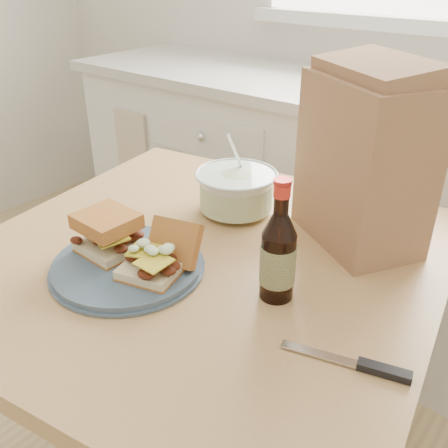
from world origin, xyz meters
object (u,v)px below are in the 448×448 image
Objects in this scene: coleslaw_bowl at (236,193)px; beer_bottle at (278,255)px; paper_bag at (364,164)px; dining_table at (203,296)px; plate at (128,266)px.

beer_bottle reaches higher than coleslaw_bowl.
coleslaw_bowl is 0.31m from paper_bag.
dining_table is 0.45m from paper_bag.
dining_table is at bearing 146.93° from beer_bottle.
dining_table is at bearing -72.95° from coleslaw_bowl.
plate reaches higher than dining_table.
beer_bottle is (0.27, -0.22, 0.04)m from coleslaw_bowl.
paper_bag is (0.28, 0.06, 0.12)m from coleslaw_bowl.
paper_bag reaches higher than plate.
beer_bottle is (0.28, 0.11, 0.08)m from plate.
coleslaw_bowl reaches higher than plate.
coleslaw_bowl reaches higher than dining_table.
dining_table is 4.68× the size of beer_bottle.
coleslaw_bowl is 0.35m from beer_bottle.
plate is 1.50× the size of coleslaw_bowl.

